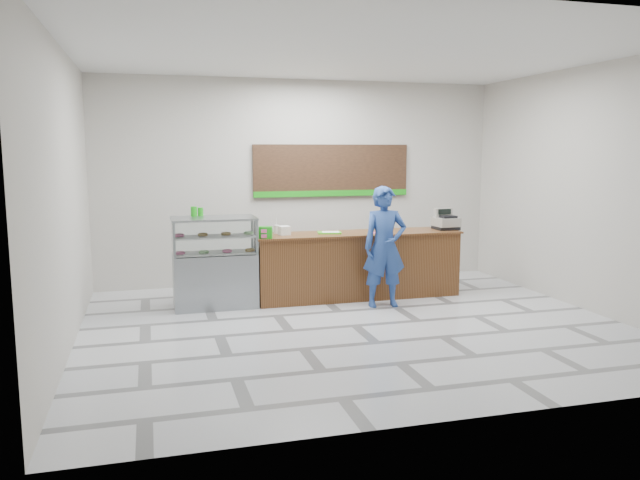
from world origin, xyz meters
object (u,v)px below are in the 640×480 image
object	(u,v)px
customer	(385,247)
display_case	(215,261)
serving_tray	(329,232)
sales_counter	(357,265)
cash_register	(446,222)

from	to	relation	value
customer	display_case	bearing A→B (deg)	169.93
display_case	serving_tray	world-z (taller)	display_case
sales_counter	display_case	xyz separation A→B (m)	(-2.22, -0.00, 0.16)
sales_counter	cash_register	distance (m)	1.63
display_case	customer	xyz separation A→B (m)	(2.42, -0.65, 0.22)
display_case	serving_tray	xyz separation A→B (m)	(1.77, 0.03, 0.37)
display_case	serving_tray	distance (m)	1.81
display_case	serving_tray	size ratio (longest dim) A/B	3.29
cash_register	display_case	bearing A→B (deg)	176.00
sales_counter	cash_register	xyz separation A→B (m)	(1.50, -0.01, 0.64)
sales_counter	display_case	bearing A→B (deg)	-180.00
sales_counter	cash_register	bearing A→B (deg)	-0.48
cash_register	customer	xyz separation A→B (m)	(-1.30, -0.63, -0.27)
display_case	sales_counter	bearing A→B (deg)	0.00
serving_tray	sales_counter	bearing A→B (deg)	7.38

